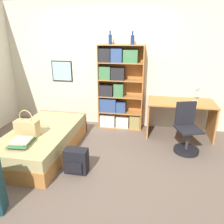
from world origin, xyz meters
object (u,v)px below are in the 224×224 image
at_px(bed, 43,140).
at_px(handbag, 27,128).
at_px(desk, 180,112).
at_px(bottle_green, 110,39).
at_px(book_stack_on_bed, 22,142).
at_px(desk_chair, 186,136).
at_px(backpack, 76,161).
at_px(bottle_brown, 132,39).
at_px(bookcase, 117,90).
at_px(desk_lamp, 198,90).

bearing_deg(bed, handbag, -111.07).
bearing_deg(desk, bottle_green, 172.63).
xyz_separation_m(handbag, book_stack_on_bed, (0.08, -0.30, -0.10)).
height_order(bed, desk_chair, desk_chair).
distance_m(bed, backpack, 0.91).
height_order(bottle_brown, backpack, bottle_brown).
bearing_deg(backpack, bed, 147.91).
distance_m(book_stack_on_bed, desk, 2.91).
bearing_deg(desk, bookcase, 171.79).
bearing_deg(desk_chair, bottle_green, 151.86).
xyz_separation_m(bookcase, bottle_brown, (0.29, -0.03, 1.01)).
height_order(bookcase, backpack, bookcase).
relative_size(bookcase, bottle_brown, 7.15).
relative_size(bookcase, desk, 1.39).
relative_size(book_stack_on_bed, bookcase, 0.22).
relative_size(bed, bottle_green, 7.21).
relative_size(bookcase, desk_lamp, 4.94).
distance_m(bookcase, desk, 1.34).
height_order(bed, book_stack_on_bed, book_stack_on_bed).
relative_size(handbag, desk_lamp, 1.22).
bearing_deg(backpack, book_stack_on_bed, -174.20).
distance_m(bed, bottle_green, 2.28).
relative_size(bottle_brown, desk, 0.19).
xyz_separation_m(bottle_brown, desk_chair, (1.07, -0.78, -1.56)).
bearing_deg(bottle_brown, book_stack_on_bed, -127.24).
bearing_deg(handbag, book_stack_on_bed, -75.27).
bearing_deg(backpack, bottle_green, 84.92).
xyz_separation_m(bed, bottle_brown, (1.37, 1.26, 1.64)).
bearing_deg(book_stack_on_bed, desk_lamp, 32.67).
distance_m(book_stack_on_bed, bottle_green, 2.50).
distance_m(bottle_brown, backpack, 2.48).
bearing_deg(bottle_brown, bottle_green, 176.52).
height_order(handbag, bookcase, bookcase).
relative_size(book_stack_on_bed, desk_chair, 0.45).
bearing_deg(bookcase, book_stack_on_bed, -120.61).
relative_size(bottle_green, bottle_brown, 1.04).
bearing_deg(bookcase, bed, -129.79).
bearing_deg(bottle_green, bookcase, 0.12).
height_order(handbag, book_stack_on_bed, handbag).
xyz_separation_m(bottle_brown, desk, (1.00, -0.16, -1.34)).
relative_size(desk_lamp, backpack, 0.95).
distance_m(desk, backpack, 2.27).
distance_m(bookcase, bottle_green, 1.03).
bearing_deg(handbag, bookcase, 52.87).
bearing_deg(bed, desk, 25.02).
bearing_deg(bottle_brown, desk_chair, -36.11).
xyz_separation_m(book_stack_on_bed, bookcase, (1.10, 1.85, 0.38)).
height_order(bookcase, bottle_green, bottle_green).
xyz_separation_m(book_stack_on_bed, desk_lamp, (2.67, 1.71, 0.48)).
bearing_deg(handbag, desk_chair, 16.42).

